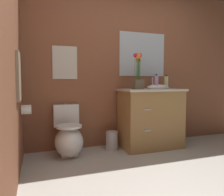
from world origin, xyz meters
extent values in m
plane|color=#B2ADA3|center=(0.00, 0.00, 0.00)|extent=(9.71, 9.71, 0.00)
cube|color=brown|center=(0.20, 1.68, 1.25)|extent=(4.53, 0.05, 2.50)
cube|color=brown|center=(-1.48, 0.50, 1.25)|extent=(0.05, 4.64, 2.50)
ellipsoid|color=white|center=(-0.87, 1.34, 0.20)|extent=(0.38, 0.48, 0.40)
cube|color=white|center=(-0.87, 1.39, 0.09)|extent=(0.22, 0.26, 0.18)
cube|color=white|center=(-0.87, 1.62, 0.52)|extent=(0.36, 0.13, 0.32)
cylinder|color=white|center=(-0.87, 1.32, 0.42)|extent=(0.34, 0.34, 0.03)
cylinder|color=#B7B7BC|center=(-0.87, 1.62, 0.68)|extent=(0.04, 0.04, 0.02)
cube|color=#9E7242|center=(0.38, 1.36, 0.43)|extent=(0.90, 0.52, 0.87)
cube|color=beige|center=(0.38, 1.36, 0.88)|extent=(0.94, 0.56, 0.03)
ellipsoid|color=white|center=(0.50, 1.36, 0.92)|extent=(0.36, 0.26, 0.10)
cylinder|color=#B7B7BC|center=(0.50, 1.52, 0.99)|extent=(0.02, 0.02, 0.18)
cube|color=#B7B7BC|center=(0.18, 1.08, 0.63)|extent=(0.10, 0.02, 0.02)
cube|color=#B7B7BC|center=(0.18, 1.08, 0.33)|extent=(0.10, 0.02, 0.02)
cube|color=brown|center=(0.14, 1.32, 0.97)|extent=(0.14, 0.14, 0.14)
cylinder|color=#386B2D|center=(0.17, 1.32, 1.22)|extent=(0.01, 0.01, 0.36)
sphere|color=#E01E51|center=(0.17, 1.32, 1.40)|extent=(0.06, 0.06, 0.06)
cylinder|color=#386B2D|center=(0.17, 1.34, 1.18)|extent=(0.01, 0.01, 0.28)
sphere|color=orange|center=(0.17, 1.34, 1.32)|extent=(0.06, 0.06, 0.06)
cylinder|color=#386B2D|center=(0.14, 1.34, 1.18)|extent=(0.01, 0.01, 0.29)
sphere|color=orange|center=(0.14, 1.34, 1.33)|extent=(0.06, 0.06, 0.06)
cylinder|color=#386B2D|center=(0.13, 1.33, 1.22)|extent=(0.01, 0.01, 0.36)
sphere|color=#E01E51|center=(0.13, 1.33, 1.40)|extent=(0.06, 0.06, 0.06)
cylinder|color=#386B2D|center=(0.10, 1.33, 1.22)|extent=(0.01, 0.01, 0.35)
sphere|color=#E01E51|center=(0.10, 1.33, 1.39)|extent=(0.06, 0.06, 0.06)
cylinder|color=#386B2D|center=(0.13, 1.30, 1.20)|extent=(0.01, 0.01, 0.32)
sphere|color=orange|center=(0.13, 1.30, 1.36)|extent=(0.06, 0.06, 0.06)
cylinder|color=#386B2D|center=(0.13, 1.28, 1.21)|extent=(0.01, 0.01, 0.35)
sphere|color=orange|center=(0.13, 1.28, 1.39)|extent=(0.06, 0.06, 0.06)
cylinder|color=#386B2D|center=(0.16, 1.30, 1.21)|extent=(0.01, 0.01, 0.35)
sphere|color=#E01E51|center=(0.16, 1.30, 1.39)|extent=(0.06, 0.06, 0.06)
cylinder|color=beige|center=(0.72, 1.48, 1.00)|extent=(0.06, 0.06, 0.20)
cylinder|color=black|center=(0.72, 1.48, 1.11)|extent=(0.04, 0.04, 0.02)
cylinder|color=#B28CBF|center=(0.48, 1.37, 0.97)|extent=(0.06, 0.06, 0.14)
cylinder|color=black|center=(0.48, 1.37, 1.05)|extent=(0.03, 0.03, 0.02)
cylinder|color=#B28CBF|center=(0.43, 1.29, 1.00)|extent=(0.06, 0.06, 0.20)
cylinder|color=black|center=(0.43, 1.29, 1.11)|extent=(0.03, 0.03, 0.02)
cylinder|color=#B7B7BC|center=(-0.22, 1.43, 0.13)|extent=(0.18, 0.18, 0.26)
torus|color=#B7B7BC|center=(-0.22, 1.43, 0.27)|extent=(0.18, 0.18, 0.01)
cube|color=beige|center=(-0.87, 1.65, 1.28)|extent=(0.35, 0.01, 0.47)
cube|color=#B2BCC6|center=(0.38, 1.65, 1.45)|extent=(0.80, 0.01, 0.70)
cube|color=gray|center=(-1.44, 0.93, 1.07)|extent=(0.03, 0.28, 0.52)
cylinder|color=white|center=(-1.39, 1.19, 0.68)|extent=(0.11, 0.11, 0.11)
camera|label=1|loc=(-1.26, -1.55, 1.01)|focal=34.67mm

